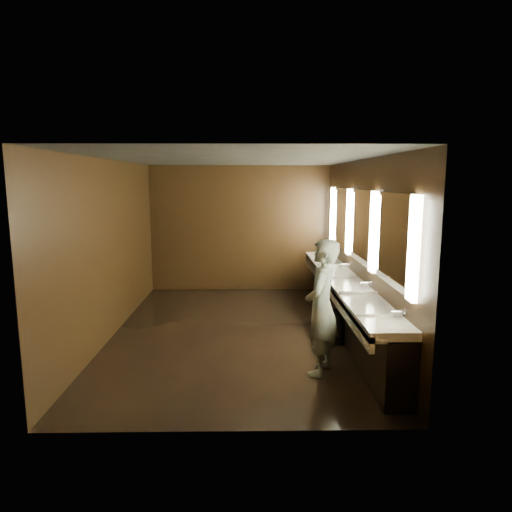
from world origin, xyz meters
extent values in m
plane|color=black|center=(0.00, 0.00, 0.00)|extent=(6.00, 6.00, 0.00)
cube|color=#2D2D2B|center=(0.00, 0.00, 2.80)|extent=(4.00, 6.00, 0.02)
cube|color=black|center=(0.00, 3.00, 1.40)|extent=(4.00, 0.02, 2.80)
cube|color=black|center=(0.00, -3.00, 1.40)|extent=(4.00, 0.02, 2.80)
cube|color=black|center=(-2.00, 0.00, 1.40)|extent=(0.02, 6.00, 2.80)
cube|color=black|center=(2.00, 0.00, 1.40)|extent=(0.02, 6.00, 2.80)
cube|color=black|center=(1.82, 0.00, 0.40)|extent=(0.36, 5.40, 0.81)
cube|color=white|center=(1.73, 0.00, 0.85)|extent=(0.55, 5.40, 0.12)
cube|color=white|center=(1.48, 0.00, 0.77)|extent=(0.06, 5.40, 0.18)
cylinder|color=silver|center=(1.91, -2.20, 0.99)|extent=(0.18, 0.04, 0.04)
cylinder|color=silver|center=(1.91, -0.73, 0.99)|extent=(0.18, 0.04, 0.04)
cylinder|color=silver|center=(1.91, 0.73, 0.99)|extent=(0.18, 0.04, 0.04)
cylinder|color=silver|center=(1.91, 2.20, 0.99)|extent=(0.18, 0.04, 0.04)
cube|color=#FBF5CA|center=(1.97, -2.40, 1.75)|extent=(0.06, 0.22, 1.15)
cube|color=white|center=(1.99, -1.60, 1.75)|extent=(0.03, 1.32, 1.15)
cube|color=#FBF5CA|center=(1.97, -0.80, 1.75)|extent=(0.06, 0.23, 1.15)
cube|color=white|center=(1.99, 0.00, 1.75)|extent=(0.03, 1.32, 1.15)
cube|color=#FBF5CA|center=(1.97, 0.80, 1.75)|extent=(0.06, 0.23, 1.15)
cube|color=white|center=(1.99, 1.60, 1.75)|extent=(0.03, 1.32, 1.15)
cube|color=#FBF5CA|center=(1.97, 2.40, 1.75)|extent=(0.06, 0.22, 1.15)
imported|color=#87B3CA|center=(1.13, -1.59, 0.87)|extent=(0.63, 0.75, 1.75)
cylinder|color=#232326|center=(1.58, -0.49, 0.25)|extent=(0.36, 0.36, 0.50)
camera|label=1|loc=(0.20, -7.20, 2.48)|focal=32.00mm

